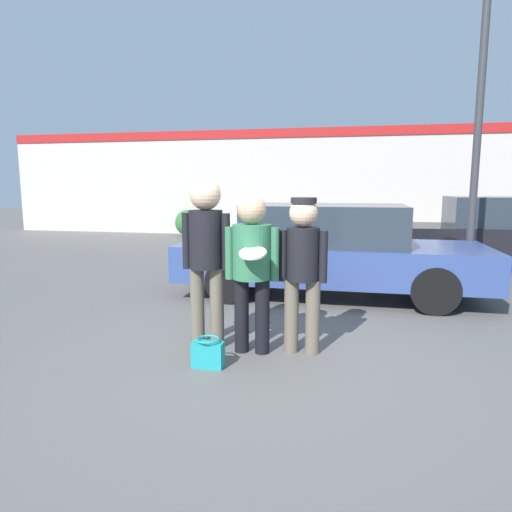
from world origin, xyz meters
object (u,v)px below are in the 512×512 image
parked_car_near (328,250)px  shrub (188,223)px  parked_car_far (507,232)px  person_right (303,262)px  person_middle_with_frisbee (252,260)px  street_lamp (494,71)px  person_left (206,247)px  handbag (208,353)px

parked_car_near → shrub: parked_car_near is taller
parked_car_far → shrub: 10.01m
shrub → parked_car_far: bearing=-27.0°
person_right → parked_car_far: person_right is taller
person_middle_with_frisbee → parked_car_far: bearing=55.6°
person_middle_with_frisbee → street_lamp: size_ratio=0.29×
person_left → shrub: (-4.19, 10.63, -0.64)m
person_middle_with_frisbee → parked_car_near: person_middle_with_frisbee is taller
person_right → parked_car_far: 7.09m
street_lamp → shrub: (-7.76, 7.17, -3.04)m
person_left → parked_car_near: 2.91m
person_right → shrub: (-5.21, 10.60, -0.51)m
person_right → parked_car_near: size_ratio=0.34×
parked_car_near → person_left: bearing=-113.1°
parked_car_far → street_lamp: street_lamp is taller
person_right → handbag: (-0.83, -0.59, -0.82)m
street_lamp → person_middle_with_frisbee: bearing=-130.9°
street_lamp → handbag: 6.23m
person_middle_with_frisbee → parked_car_far: size_ratio=0.38×
person_middle_with_frisbee → parked_car_far: (4.21, 6.15, -0.22)m
person_middle_with_frisbee → person_right: 0.52m
shrub → person_middle_with_frisbee: bearing=-66.3°
person_middle_with_frisbee → person_left: bearing=171.9°
person_right → street_lamp: street_lamp is taller
person_middle_with_frisbee → person_right: bearing=11.7°
person_right → parked_car_near: (0.12, 2.62, -0.23)m
person_left → parked_car_far: 7.70m
person_middle_with_frisbee → parked_car_far: person_middle_with_frisbee is taller
parked_car_far → shrub: (-8.91, 4.55, -0.31)m
parked_car_near → shrub: bearing=123.8°
person_left → person_middle_with_frisbee: bearing=-8.1°
person_right → street_lamp: bearing=53.4°
handbag → parked_car_near: bearing=73.6°
person_middle_with_frisbee → street_lamp: bearing=49.1°
person_left → person_middle_with_frisbee: person_left is taller
street_lamp → shrub: bearing=137.3°
person_middle_with_frisbee → parked_car_near: size_ratio=0.35×
street_lamp → handbag: (-3.38, -4.02, -3.35)m
person_right → parked_car_near: 2.64m
parked_car_near → handbag: 3.40m
person_middle_with_frisbee → parked_car_near: 2.81m
person_left → street_lamp: street_lamp is taller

